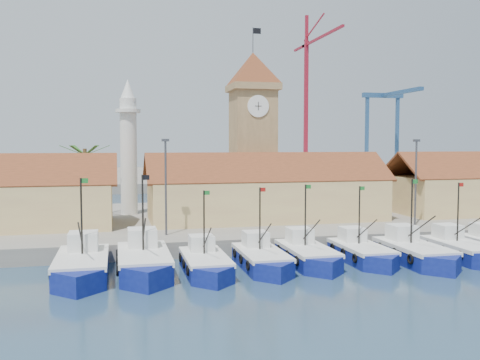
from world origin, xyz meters
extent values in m
plane|color=#1B2C49|center=(0.00, 0.00, 0.00)|extent=(400.00, 400.00, 0.00)
cube|color=gray|center=(0.00, 24.00, 0.75)|extent=(140.00, 32.00, 1.50)
cube|color=gray|center=(0.00, 110.00, 1.00)|extent=(240.00, 80.00, 2.00)
cube|color=navy|center=(-19.12, 3.35, 0.53)|extent=(3.74, 8.47, 1.93)
cube|color=navy|center=(-19.12, -0.89, 0.53)|extent=(3.74, 3.74, 1.93)
cube|color=silver|center=(-19.12, 3.35, 1.50)|extent=(3.82, 8.71, 0.37)
cube|color=silver|center=(-19.12, 5.47, 2.35)|extent=(2.25, 2.35, 1.50)
cylinder|color=black|center=(-19.12, 3.88, 4.49)|extent=(0.15, 0.15, 5.99)
cube|color=#197226|center=(-18.85, 3.88, 7.27)|extent=(0.53, 0.02, 0.37)
cube|color=navy|center=(-14.52, 3.58, 0.55)|extent=(3.83, 8.67, 1.97)
cube|color=navy|center=(-14.52, -0.75, 0.55)|extent=(3.83, 3.83, 1.97)
cube|color=silver|center=(-14.52, 3.58, 1.53)|extent=(3.91, 8.91, 0.38)
cube|color=silver|center=(-14.52, 5.75, 2.41)|extent=(2.30, 2.41, 1.53)
cylinder|color=black|center=(-14.52, 4.13, 4.60)|extent=(0.15, 0.15, 6.13)
cube|color=black|center=(-14.24, 4.13, 7.44)|extent=(0.55, 0.02, 0.38)
cube|color=navy|center=(-9.86, 2.51, 0.46)|extent=(3.22, 7.28, 1.65)
cube|color=navy|center=(-9.86, -1.13, 0.46)|extent=(3.22, 3.22, 1.65)
cube|color=silver|center=(-9.86, 2.51, 1.29)|extent=(3.28, 7.48, 0.32)
cube|color=silver|center=(-9.86, 4.33, 2.02)|extent=(1.93, 2.02, 1.29)
cylinder|color=black|center=(-9.86, 2.97, 3.86)|extent=(0.13, 0.13, 5.15)
cube|color=#197226|center=(-9.63, 2.97, 6.25)|extent=(0.46, 0.02, 0.32)
cube|color=navy|center=(-5.16, 3.11, 0.47)|extent=(3.27, 7.40, 1.68)
cube|color=navy|center=(-5.16, -0.59, 0.47)|extent=(3.27, 3.27, 1.68)
cube|color=silver|center=(-5.16, 3.11, 1.31)|extent=(3.33, 7.60, 0.33)
cube|color=silver|center=(-5.16, 4.96, 2.05)|extent=(1.96, 2.05, 1.31)
cylinder|color=black|center=(-5.16, 3.57, 3.92)|extent=(0.13, 0.13, 5.23)
cube|color=#A5140F|center=(-4.93, 3.57, 6.35)|extent=(0.47, 0.02, 0.33)
cube|color=navy|center=(-1.03, 3.69, 0.48)|extent=(3.33, 7.53, 1.71)
cube|color=navy|center=(-1.03, -0.07, 0.48)|extent=(3.33, 3.33, 1.71)
cube|color=silver|center=(-1.03, 3.69, 1.33)|extent=(3.40, 7.74, 0.33)
cube|color=silver|center=(-1.03, 5.58, 2.09)|extent=(2.00, 2.09, 1.33)
cylinder|color=black|center=(-1.03, 4.17, 3.99)|extent=(0.13, 0.13, 5.33)
cube|color=#197226|center=(-0.80, 4.17, 6.47)|extent=(0.48, 0.02, 0.33)
cube|color=navy|center=(3.86, 3.64, 0.46)|extent=(3.22, 7.28, 1.65)
cube|color=navy|center=(3.86, 0.00, 0.46)|extent=(3.22, 3.22, 1.65)
cube|color=silver|center=(3.86, 3.64, 1.29)|extent=(3.28, 7.48, 0.32)
cube|color=silver|center=(3.86, 5.46, 2.02)|extent=(1.93, 2.02, 1.29)
cylinder|color=black|center=(3.86, 4.10, 3.86)|extent=(0.13, 0.13, 5.15)
cube|color=#197226|center=(4.09, 4.10, 6.25)|extent=(0.46, 0.02, 0.32)
cube|color=navy|center=(8.03, 2.23, 0.50)|extent=(3.53, 7.98, 1.81)
cube|color=navy|center=(8.03, -1.76, 0.50)|extent=(3.53, 3.53, 1.81)
cube|color=silver|center=(8.03, 2.23, 1.41)|extent=(3.60, 8.21, 0.35)
cube|color=silver|center=(8.03, 4.22, 2.22)|extent=(2.12, 2.22, 1.41)
cylinder|color=black|center=(8.03, 2.73, 4.23)|extent=(0.14, 0.14, 5.64)
cube|color=#197226|center=(8.28, 2.73, 6.85)|extent=(0.50, 0.02, 0.35)
cube|color=navy|center=(12.77, 2.59, 0.48)|extent=(3.33, 7.55, 1.72)
cube|color=silver|center=(12.77, 2.59, 1.33)|extent=(3.40, 7.76, 0.33)
cube|color=silver|center=(12.77, 4.48, 2.10)|extent=(2.00, 2.10, 1.33)
cylinder|color=black|center=(12.77, 3.07, 4.00)|extent=(0.13, 0.13, 5.34)
cube|color=#A5140F|center=(13.01, 3.07, 6.48)|extent=(0.48, 0.02, 0.33)
cube|color=#E1C77B|center=(0.00, 20.00, 3.75)|extent=(26.00, 10.00, 4.50)
cube|color=brown|center=(0.00, 17.50, 7.50)|extent=(27.04, 5.13, 3.21)
cube|color=brown|center=(0.00, 22.50, 7.50)|extent=(27.04, 5.13, 3.21)
cube|color=tan|center=(0.00, 26.00, 9.00)|extent=(5.00, 5.00, 15.00)
cube|color=tan|center=(0.00, 26.00, 16.90)|extent=(5.80, 5.80, 0.80)
pyramid|color=brown|center=(0.00, 26.00, 19.20)|extent=(5.80, 5.80, 4.00)
cylinder|color=white|center=(0.00, 23.45, 14.50)|extent=(2.60, 0.15, 2.60)
cube|color=black|center=(0.00, 23.37, 14.50)|extent=(0.08, 0.02, 1.00)
cube|color=black|center=(0.00, 23.37, 14.50)|extent=(0.80, 0.02, 0.08)
cylinder|color=#3F3F44|center=(0.00, 26.00, 22.70)|extent=(0.10, 0.10, 3.00)
cube|color=black|center=(0.50, 26.00, 23.80)|extent=(1.00, 0.03, 0.70)
cylinder|color=silver|center=(-15.00, 28.00, 8.50)|extent=(2.00, 2.00, 14.00)
cylinder|color=silver|center=(-15.00, 28.00, 14.00)|extent=(3.00, 3.00, 0.40)
cone|color=silver|center=(-15.00, 28.00, 16.60)|extent=(1.80, 1.80, 2.40)
cylinder|color=brown|center=(-20.00, 26.00, 5.50)|extent=(0.44, 0.44, 8.00)
cube|color=#2B6221|center=(-18.60, 26.00, 9.30)|extent=(2.80, 0.35, 1.18)
cube|color=#2B6221|center=(-19.30, 27.21, 9.30)|extent=(1.71, 2.60, 1.18)
cube|color=#2B6221|center=(-20.70, 27.21, 9.30)|extent=(1.71, 2.60, 1.18)
cube|color=#2B6221|center=(-21.40, 26.00, 9.30)|extent=(2.80, 0.35, 1.18)
cube|color=#2B6221|center=(-20.70, 24.79, 9.30)|extent=(1.71, 2.60, 1.18)
cube|color=#2B6221|center=(-19.30, 24.79, 9.30)|extent=(1.71, 2.60, 1.18)
cylinder|color=#3F3F44|center=(-12.00, 12.00, 6.00)|extent=(0.20, 0.20, 9.00)
cube|color=#3F3F44|center=(-12.00, 12.00, 10.40)|extent=(0.70, 0.25, 0.25)
cylinder|color=#3F3F44|center=(14.00, 12.00, 6.00)|extent=(0.20, 0.20, 9.00)
cube|color=#3F3F44|center=(14.00, 12.00, 10.40)|extent=(0.70, 0.25, 0.25)
cube|color=maroon|center=(35.78, 105.00, 20.31)|extent=(1.00, 1.00, 36.61)
cube|color=maroon|center=(35.78, 93.96, 37.61)|extent=(0.60, 27.59, 0.60)
cube|color=maroon|center=(35.78, 110.00, 37.61)|extent=(0.60, 10.00, 0.60)
cube|color=maroon|center=(35.78, 105.00, 42.11)|extent=(0.80, 0.80, 7.00)
cube|color=#284F7D|center=(57.00, 110.00, 13.00)|extent=(0.90, 0.90, 22.00)
cube|color=#284F7D|center=(67.00, 110.00, 13.00)|extent=(0.90, 0.90, 22.00)
cube|color=#284F7D|center=(62.00, 110.00, 24.50)|extent=(13.00, 1.40, 1.40)
cube|color=#284F7D|center=(62.00, 100.00, 24.50)|extent=(1.40, 22.00, 1.00)
camera|label=1|loc=(-16.48, -38.06, 10.10)|focal=40.00mm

